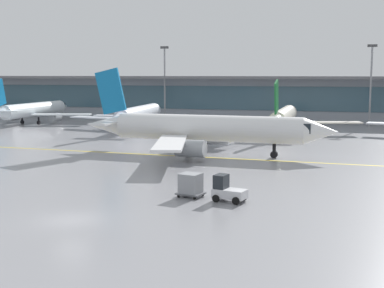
# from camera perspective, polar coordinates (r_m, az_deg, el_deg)

# --- Properties ---
(ground_plane) EXTENTS (400.00, 400.00, 0.00)m
(ground_plane) POSITION_cam_1_polar(r_m,az_deg,el_deg) (38.12, -12.76, -7.89)
(ground_plane) COLOR gray
(taxiway_centreline_stripe) EXTENTS (109.96, 3.62, 0.01)m
(taxiway_centreline_stripe) POSITION_cam_1_polar(r_m,az_deg,el_deg) (64.71, 1.30, -1.42)
(taxiway_centreline_stripe) COLOR yellow
(taxiway_centreline_stripe) RESTS_ON ground_plane
(terminal_concourse) EXTENTS (198.19, 11.00, 9.60)m
(terminal_concourse) POSITION_cam_1_polar(r_m,az_deg,el_deg) (117.85, 7.48, 4.92)
(terminal_concourse) COLOR #8C939E
(terminal_concourse) RESTS_ON ground_plane
(gate_airplane_1) EXTENTS (25.92, 27.78, 9.23)m
(gate_airplane_1) POSITION_cam_1_polar(r_m,az_deg,el_deg) (113.54, -16.54, 3.49)
(gate_airplane_1) COLOR white
(gate_airplane_1) RESTS_ON ground_plane
(gate_airplane_2) EXTENTS (25.83, 27.88, 9.23)m
(gate_airplane_2) POSITION_cam_1_polar(r_m,az_deg,el_deg) (97.78, -5.70, 3.18)
(gate_airplane_2) COLOR silver
(gate_airplane_2) RESTS_ON ground_plane
(gate_airplane_3) EXTENTS (25.92, 27.79, 9.23)m
(gate_airplane_3) POSITION_cam_1_polar(r_m,az_deg,el_deg) (92.44, 9.74, 2.86)
(gate_airplane_3) COLOR silver
(gate_airplane_3) RESTS_ON ground_plane
(taxiing_regional_jet) EXTENTS (32.64, 30.39, 10.83)m
(taxiing_regional_jet) POSITION_cam_1_polar(r_m,az_deg,el_deg) (66.33, 1.41, 1.63)
(taxiing_regional_jet) COLOR white
(taxiing_regional_jet) RESTS_ON ground_plane
(baggage_tug) EXTENTS (2.84, 2.07, 2.10)m
(baggage_tug) POSITION_cam_1_polar(r_m,az_deg,el_deg) (42.35, 3.76, -4.93)
(baggage_tug) COLOR silver
(baggage_tug) RESTS_ON ground_plane
(cargo_dolly_lead) EXTENTS (2.39, 2.01, 1.94)m
(cargo_dolly_lead) POSITION_cam_1_polar(r_m,az_deg,el_deg) (43.75, -0.15, -4.30)
(cargo_dolly_lead) COLOR #595B60
(cargo_dolly_lead) RESTS_ON ground_plane
(apron_light_mast_1) EXTENTS (1.80, 0.36, 15.95)m
(apron_light_mast_1) POSITION_cam_1_polar(r_m,az_deg,el_deg) (116.57, -2.93, 6.79)
(apron_light_mast_1) COLOR gray
(apron_light_mast_1) RESTS_ON ground_plane
(apron_light_mast_2) EXTENTS (1.80, 0.36, 15.60)m
(apron_light_mast_2) POSITION_cam_1_polar(r_m,az_deg,el_deg) (108.10, 18.52, 6.27)
(apron_light_mast_2) COLOR gray
(apron_light_mast_2) RESTS_ON ground_plane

